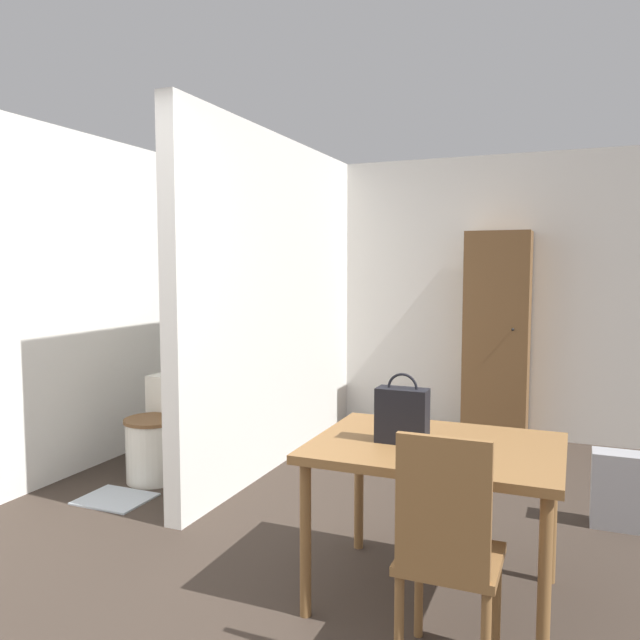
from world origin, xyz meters
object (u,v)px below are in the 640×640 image
at_px(wooden_cabinet, 497,337).
at_px(dining_table, 436,460).
at_px(toilet, 158,436).
at_px(handbag, 402,415).
at_px(wooden_chair, 447,549).
at_px(space_heater, 616,490).

bearing_deg(wooden_cabinet, dining_table, -88.74).
bearing_deg(toilet, dining_table, -21.80).
bearing_deg(handbag, wooden_chair, -58.56).
relative_size(toilet, wooden_cabinet, 0.39).
xyz_separation_m(wooden_chair, wooden_cabinet, (-0.22, 3.33, 0.41)).
bearing_deg(dining_table, space_heater, 55.57).
relative_size(dining_table, space_heater, 2.46).
xyz_separation_m(wooden_chair, toilet, (-2.34, 1.42, -0.19)).
bearing_deg(toilet, wooden_cabinet, 41.94).
bearing_deg(space_heater, toilet, -174.00).
xyz_separation_m(dining_table, toilet, (-2.19, 0.87, -0.34)).
distance_m(toilet, space_heater, 3.02).
height_order(toilet, space_heater, toilet).
xyz_separation_m(wooden_chair, handbag, (-0.31, 0.50, 0.36)).
relative_size(handbag, space_heater, 0.72).
bearing_deg(handbag, space_heater, 52.03).
xyz_separation_m(dining_table, handbag, (-0.15, -0.04, 0.21)).
relative_size(dining_table, wooden_chair, 1.17).
bearing_deg(space_heater, wooden_chair, -110.79).
relative_size(wooden_chair, toilet, 1.32).
distance_m(toilet, wooden_cabinet, 2.92).
xyz_separation_m(wooden_chair, space_heater, (0.66, 1.73, -0.28)).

